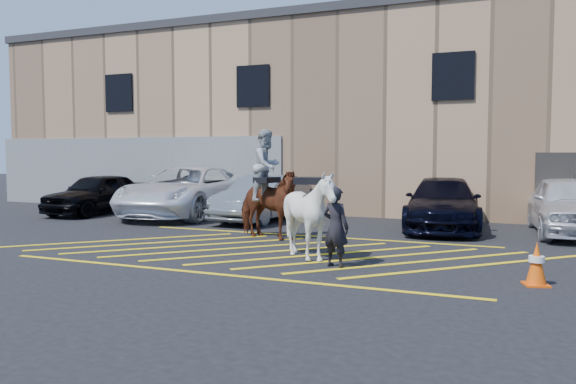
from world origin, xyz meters
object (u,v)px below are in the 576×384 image
at_px(car_white_pickup, 188,191).
at_px(traffic_cone, 536,264).
at_px(car_black_suv, 97,193).
at_px(car_white_suv, 570,205).
at_px(handler, 336,227).
at_px(car_silver_sedan, 263,198).
at_px(car_blue_suv, 443,204).
at_px(saddled_white, 310,215).
at_px(mounted_bay, 267,195).

height_order(car_white_pickup, traffic_cone, car_white_pickup).
xyz_separation_m(car_black_suv, car_white_pickup, (3.39, 0.62, 0.13)).
xyz_separation_m(car_black_suv, traffic_cone, (14.31, -5.96, -0.36)).
bearing_deg(car_black_suv, traffic_cone, -21.65).
distance_m(car_black_suv, car_white_suv, 15.31).
distance_m(car_black_suv, handler, 12.25).
distance_m(car_white_pickup, handler, 9.79).
height_order(car_silver_sedan, handler, handler).
bearing_deg(car_blue_suv, handler, -106.72).
height_order(car_black_suv, traffic_cone, car_black_suv).
distance_m(car_white_pickup, car_blue_suv, 8.61).
bearing_deg(car_white_suv, car_black_suv, 178.23).
bearing_deg(car_silver_sedan, car_black_suv, -173.79).
relative_size(car_white_pickup, car_white_suv, 1.32).
distance_m(car_black_suv, car_silver_sedan, 6.41).
height_order(car_white_pickup, saddled_white, saddled_white).
bearing_deg(car_black_suv, car_white_suv, 3.45).
relative_size(car_blue_suv, traffic_cone, 6.85).
distance_m(car_silver_sedan, mounted_bay, 3.86).
bearing_deg(car_silver_sedan, saddled_white, -53.95).
height_order(handler, saddled_white, saddled_white).
xyz_separation_m(car_white_pickup, handler, (7.40, -6.41, -0.09)).
bearing_deg(car_silver_sedan, mounted_bay, -60.59).
xyz_separation_m(car_white_pickup, car_blue_suv, (8.61, -0.03, -0.13)).
relative_size(mounted_bay, saddled_white, 1.52).
relative_size(car_white_pickup, car_blue_suv, 1.24).
xyz_separation_m(car_black_suv, car_silver_sedan, (6.40, 0.36, 0.00)).
height_order(car_silver_sedan, mounted_bay, mounted_bay).
height_order(saddled_white, traffic_cone, saddled_white).
distance_m(saddled_white, traffic_cone, 4.31).
bearing_deg(car_white_suv, car_silver_sedan, 177.73).
relative_size(car_white_suv, mounted_bay, 1.69).
height_order(car_black_suv, saddled_white, saddled_white).
relative_size(car_blue_suv, handler, 3.24).
distance_m(car_white_suv, handler, 7.87).
distance_m(mounted_bay, saddled_white, 2.98).
bearing_deg(car_white_suv, saddled_white, -135.38).
xyz_separation_m(car_black_suv, handler, (10.79, -5.79, 0.04)).
relative_size(car_blue_suv, mounted_bay, 1.80).
xyz_separation_m(car_silver_sedan, traffic_cone, (7.91, -6.32, -0.37)).
relative_size(car_blue_suv, saddled_white, 2.75).
xyz_separation_m(car_blue_suv, traffic_cone, (2.31, -6.56, -0.36)).
bearing_deg(traffic_cone, car_blue_suv, 109.39).
xyz_separation_m(mounted_bay, traffic_cone, (6.20, -2.88, -0.75)).
distance_m(car_black_suv, car_white_pickup, 3.45).
xyz_separation_m(car_white_pickup, mounted_bay, (4.72, -3.70, 0.26)).
distance_m(handler, saddled_white, 0.87).
bearing_deg(mounted_bay, car_silver_sedan, 116.37).
height_order(car_black_suv, handler, handler).
relative_size(car_black_suv, car_silver_sedan, 0.96).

